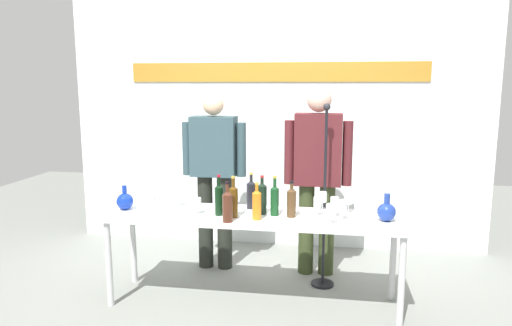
{
  "coord_description": "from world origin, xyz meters",
  "views": [
    {
      "loc": [
        0.58,
        -3.5,
        1.75
      ],
      "look_at": [
        0.0,
        0.15,
        1.12
      ],
      "focal_mm": 32.79,
      "sensor_mm": 36.0,
      "label": 1
    }
  ],
  "objects": [
    {
      "name": "wine_bottle_1",
      "position": [
        -0.04,
        0.18,
        0.86
      ],
      "size": [
        0.07,
        0.07,
        0.3
      ],
      "color": "black",
      "rests_on": "display_table"
    },
    {
      "name": "wine_glass_left_0",
      "position": [
        -0.66,
        0.13,
        0.86
      ],
      "size": [
        0.06,
        0.06,
        0.17
      ],
      "color": "white",
      "rests_on": "display_table"
    },
    {
      "name": "wine_glass_right_3",
      "position": [
        0.63,
        0.03,
        0.85
      ],
      "size": [
        0.07,
        0.07,
        0.16
      ],
      "color": "white",
      "rests_on": "display_table"
    },
    {
      "name": "wine_bottle_0",
      "position": [
        -0.14,
        -0.1,
        0.87
      ],
      "size": [
        0.07,
        0.07,
        0.32
      ],
      "color": "#52340D",
      "rests_on": "display_table"
    },
    {
      "name": "wine_bottle_7",
      "position": [
        0.17,
        0.0,
        0.86
      ],
      "size": [
        0.06,
        0.06,
        0.31
      ],
      "color": "#12401D",
      "rests_on": "display_table"
    },
    {
      "name": "ground_plane",
      "position": [
        0.0,
        0.0,
        0.0
      ],
      "size": [
        10.0,
        10.0,
        0.0
      ],
      "primitive_type": "plane",
      "color": "gray"
    },
    {
      "name": "wine_glass_right_2",
      "position": [
        0.6,
        -0.17,
        0.84
      ],
      "size": [
        0.07,
        0.07,
        0.15
      ],
      "color": "white",
      "rests_on": "display_table"
    },
    {
      "name": "wine_bottle_6",
      "position": [
        0.3,
        -0.02,
        0.86
      ],
      "size": [
        0.07,
        0.07,
        0.28
      ],
      "color": "#4C331C",
      "rests_on": "display_table"
    },
    {
      "name": "wine_bottle_4",
      "position": [
        0.07,
        0.03,
        0.87
      ],
      "size": [
        0.07,
        0.07,
        0.31
      ],
      "color": "black",
      "rests_on": "display_table"
    },
    {
      "name": "presenter_right",
      "position": [
        0.48,
        0.68,
        0.99
      ],
      "size": [
        0.61,
        0.22,
        1.72
      ],
      "color": "#323C1F",
      "rests_on": "ground"
    },
    {
      "name": "wine_glass_right_5",
      "position": [
        0.74,
        0.17,
        0.85
      ],
      "size": [
        0.07,
        0.07,
        0.16
      ],
      "color": "white",
      "rests_on": "display_table"
    },
    {
      "name": "wine_bottle_2",
      "position": [
        0.05,
        -0.13,
        0.86
      ],
      "size": [
        0.07,
        0.07,
        0.28
      ],
      "color": "orange",
      "rests_on": "display_table"
    },
    {
      "name": "microphone_stand",
      "position": [
        0.55,
        0.42,
        0.54
      ],
      "size": [
        0.2,
        0.2,
        1.59
      ],
      "color": "black",
      "rests_on": "ground"
    },
    {
      "name": "presenter_left",
      "position": [
        -0.48,
        0.68,
        0.95
      ],
      "size": [
        0.6,
        0.22,
        1.66
      ],
      "color": "black",
      "rests_on": "ground"
    },
    {
      "name": "decanter_blue_right",
      "position": [
        1.01,
        -0.02,
        0.81
      ],
      "size": [
        0.14,
        0.14,
        0.21
      ],
      "color": "navy",
      "rests_on": "display_table"
    },
    {
      "name": "wine_glass_left_1",
      "position": [
        -0.44,
        -0.05,
        0.82
      ],
      "size": [
        0.06,
        0.06,
        0.13
      ],
      "color": "white",
      "rests_on": "display_table"
    },
    {
      "name": "back_wall",
      "position": [
        0.0,
        1.47,
        1.5
      ],
      "size": [
        4.45,
        0.11,
        3.0
      ],
      "color": "white",
      "rests_on": "ground"
    },
    {
      "name": "wine_glass_left_3",
      "position": [
        -0.92,
        0.15,
        0.84
      ],
      "size": [
        0.06,
        0.06,
        0.15
      ],
      "color": "white",
      "rests_on": "display_table"
    },
    {
      "name": "wine_glass_right_0",
      "position": [
        0.5,
        0.01,
        0.85
      ],
      "size": [
        0.06,
        0.06,
        0.15
      ],
      "color": "white",
      "rests_on": "display_table"
    },
    {
      "name": "wine_bottle_5",
      "position": [
        -0.26,
        -0.06,
        0.87
      ],
      "size": [
        0.07,
        0.07,
        0.32
      ],
      "color": "black",
      "rests_on": "display_table"
    },
    {
      "name": "wine_glass_right_4",
      "position": [
        0.69,
        -0.06,
        0.85
      ],
      "size": [
        0.06,
        0.06,
        0.16
      ],
      "color": "white",
      "rests_on": "display_table"
    },
    {
      "name": "display_table",
      "position": [
        0.0,
        0.0,
        0.67
      ],
      "size": [
        2.35,
        0.57,
        0.74
      ],
      "color": "white",
      "rests_on": "ground"
    },
    {
      "name": "wine_bottle_3",
      "position": [
        -0.15,
        -0.23,
        0.86
      ],
      "size": [
        0.08,
        0.08,
        0.31
      ],
      "color": "#4D2619",
      "rests_on": "display_table"
    },
    {
      "name": "decanter_blue_left",
      "position": [
        -1.05,
        -0.02,
        0.81
      ],
      "size": [
        0.14,
        0.14,
        0.2
      ],
      "color": "#122FA1",
      "rests_on": "display_table"
    },
    {
      "name": "wine_glass_left_2",
      "position": [
        -0.81,
        -0.08,
        0.84
      ],
      "size": [
        0.07,
        0.07,
        0.15
      ],
      "color": "white",
      "rests_on": "display_table"
    },
    {
      "name": "wine_glass_right_1",
      "position": [
        0.54,
        0.22,
        0.84
      ],
      "size": [
        0.07,
        0.07,
        0.15
      ],
      "color": "white",
      "rests_on": "display_table"
    }
  ]
}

